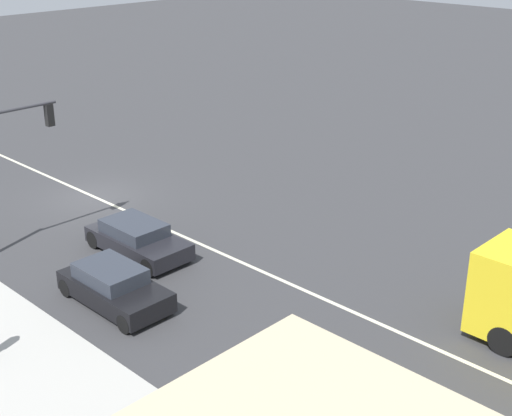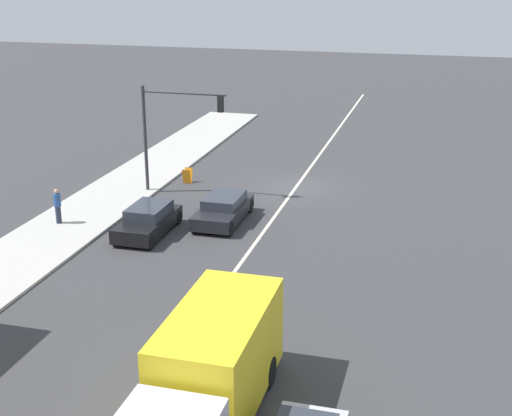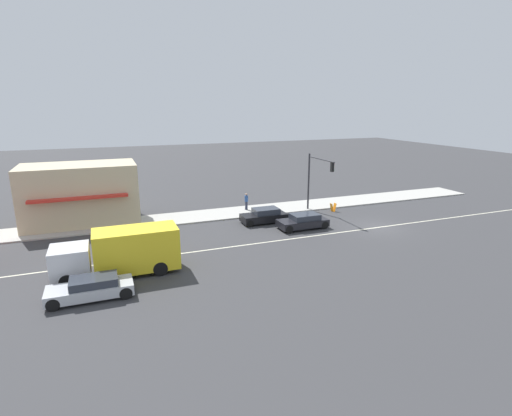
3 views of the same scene
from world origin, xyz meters
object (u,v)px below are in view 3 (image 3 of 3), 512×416
Objects in this scene: sedan_dark at (303,221)px; sedan_silver at (91,288)px; delivery_truck at (122,252)px; warning_aframe_sign at (333,207)px; traffic_signal_main at (316,174)px; pedestrian at (246,201)px; suv_black at (264,216)px.

sedan_silver is at bearing 113.07° from sedan_dark.
delivery_truck is 3.46m from sedan_silver.
warning_aframe_sign is 0.11× the size of delivery_truck.
delivery_truck is at bearing 114.28° from traffic_signal_main.
pedestrian is 20.40m from sedan_silver.
pedestrian is 0.22× the size of delivery_truck.
sedan_silver is (-7.20, 16.91, -0.02)m from sedan_dark.
traffic_signal_main is 6.14m from sedan_dark.
traffic_signal_main is at bearing -40.77° from sedan_dark.
traffic_signal_main is at bearing -119.57° from pedestrian.
traffic_signal_main is 6.69× the size of warning_aframe_sign.
traffic_signal_main reaches higher than sedan_silver.
warning_aframe_sign is 0.20× the size of sedan_dark.
sedan_dark reaches higher than warning_aframe_sign.
traffic_signal_main is at bearing -79.10° from suv_black.
delivery_truck reaches higher than pedestrian.
delivery_truck is (-11.69, 12.53, 0.47)m from pedestrian.
suv_black is 17.57m from sedan_silver.
warning_aframe_sign is at bearing -68.11° from delivery_truck.
suv_black reaches higher than sedan_dark.
sedan_dark is at bearing -160.76° from pedestrian.
traffic_signal_main reaches higher than sedan_dark.
pedestrian is 0.37× the size of sedan_silver.
warning_aframe_sign is at bearing -113.63° from pedestrian.
warning_aframe_sign is at bearing -93.03° from traffic_signal_main.
sedan_silver is at bearing 118.74° from traffic_signal_main.
traffic_signal_main reaches higher than delivery_truck.
pedestrian reaches higher than sedan_silver.
traffic_signal_main is 23.37m from sedan_silver.
suv_black is 0.90× the size of sedan_silver.
traffic_signal_main is 1.24× the size of sedan_silver.
suv_black is at bearing 41.27° from sedan_dark.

